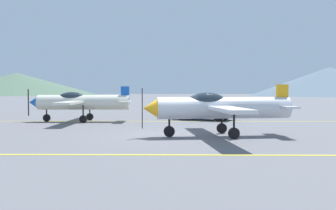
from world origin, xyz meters
TOP-DOWN VIEW (x-y plane):
  - ground_plane at (0.00, 0.00)m, footprint 400.00×400.00m
  - apron_line_near at (0.00, -4.71)m, footprint 80.00×0.16m
  - apron_line_far at (0.00, 7.52)m, footprint 80.00×0.16m
  - airplane_near at (2.38, -0.01)m, footprint 7.03×8.07m
  - airplane_mid at (-6.06, 7.44)m, footprint 6.96×8.03m
  - car_sedan at (2.55, 9.00)m, footprint 4.66×3.44m
  - hill_left at (-75.41, 149.51)m, footprint 77.60×77.60m
  - hill_centerleft at (63.70, 123.79)m, footprint 63.18×63.18m

SIDE VIEW (x-z plane):
  - ground_plane at x=0.00m, z-range 0.00..0.00m
  - apron_line_near at x=0.00m, z-range 0.00..0.01m
  - apron_line_far at x=0.00m, z-range 0.00..0.01m
  - car_sedan at x=2.55m, z-range 0.03..1.65m
  - airplane_near at x=2.38m, z-range 0.15..2.56m
  - airplane_mid at x=-6.06m, z-range 0.15..2.56m
  - hill_left at x=-75.41m, z-range 0.00..10.77m
  - hill_centerleft at x=63.70m, z-range 0.00..11.62m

